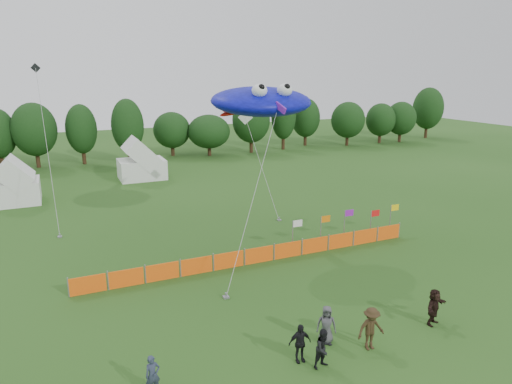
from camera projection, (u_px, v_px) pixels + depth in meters
name	position (u px, v px, depth m)	size (l,w,h in m)	color
ground	(310.00, 335.00, 20.54)	(160.00, 160.00, 0.00)	#234C16
treeline	(147.00, 128.00, 59.76)	(104.57, 8.78, 8.36)	#382314
tent_left	(16.00, 184.00, 40.58)	(3.82, 3.82, 3.37)	white
tent_right	(141.00, 163.00, 49.76)	(4.93, 3.95, 3.48)	white
barrier_fence	(259.00, 255.00, 28.13)	(21.90, 0.06, 1.00)	#FF590E
flag_row	(347.00, 222.00, 31.28)	(8.73, 0.41, 2.29)	gray
spectator_a	(153.00, 375.00, 16.64)	(0.56, 0.37, 1.53)	#2C3449
spectator_b	(324.00, 348.00, 18.11)	(0.81, 0.63, 1.66)	black
spectator_c	(371.00, 329.00, 19.27)	(1.24, 0.71, 1.92)	#362715
spectator_d	(300.00, 343.00, 18.48)	(0.98, 0.41, 1.66)	black
spectator_e	(326.00, 325.00, 19.73)	(0.85, 0.55, 1.74)	#434247
spectator_f	(434.00, 307.00, 21.19)	(1.64, 0.52, 1.76)	black
stingray_kite	(259.00, 101.00, 29.08)	(8.48, 15.14, 10.85)	#0E12CE
small_kite_white	(254.00, 143.00, 38.14)	(1.31, 5.87, 8.29)	white
small_kite_dark	(46.00, 140.00, 34.64)	(0.94, 8.28, 12.11)	black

